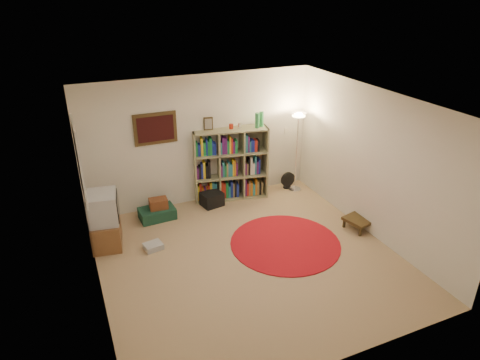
% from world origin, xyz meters
% --- Properties ---
extents(room, '(4.54, 4.54, 2.54)m').
position_xyz_m(room, '(-0.05, 0.05, 1.26)').
color(room, '#9C7E5B').
rests_on(room, ground).
extents(bookshelf, '(1.50, 0.69, 1.74)m').
position_xyz_m(bookshelf, '(0.53, 2.12, 0.70)').
color(bookshelf, '#8E895E').
rests_on(bookshelf, ground).
extents(floor_lamp, '(0.40, 0.40, 1.67)m').
position_xyz_m(floor_lamp, '(1.90, 1.87, 1.39)').
color(floor_lamp, white).
rests_on(floor_lamp, ground).
extents(floor_fan, '(0.32, 0.18, 0.36)m').
position_xyz_m(floor_fan, '(1.81, 2.00, 0.18)').
color(floor_fan, black).
rests_on(floor_fan, ground).
extents(tv_stand, '(0.55, 0.72, 0.95)m').
position_xyz_m(tv_stand, '(-2.00, 1.29, 0.46)').
color(tv_stand, brown).
rests_on(tv_stand, ground).
extents(dvd_box, '(0.32, 0.29, 0.10)m').
position_xyz_m(dvd_box, '(-1.34, 0.87, 0.05)').
color(dvd_box, '#B0B0B5').
rests_on(dvd_box, ground).
extents(suitcase, '(0.66, 0.44, 0.21)m').
position_xyz_m(suitcase, '(-1.04, 1.83, 0.10)').
color(suitcase, '#133627').
rests_on(suitcase, ground).
extents(wicker_basket, '(0.34, 0.25, 0.19)m').
position_xyz_m(wicker_basket, '(-1.00, 1.84, 0.30)').
color(wicker_basket, '#5D2D17').
rests_on(wicker_basket, suitcase).
extents(duffel_bag, '(0.45, 0.39, 0.27)m').
position_xyz_m(duffel_bag, '(0.07, 1.91, 0.14)').
color(duffel_bag, black).
rests_on(duffel_bag, ground).
extents(paper_towel, '(0.14, 0.14, 0.26)m').
position_xyz_m(paper_towel, '(0.21, 1.88, 0.13)').
color(paper_towel, white).
rests_on(paper_towel, ground).
extents(red_rug, '(1.85, 1.85, 0.02)m').
position_xyz_m(red_rug, '(0.73, 0.15, 0.01)').
color(red_rug, maroon).
rests_on(red_rug, ground).
extents(side_table, '(0.54, 0.54, 0.21)m').
position_xyz_m(side_table, '(2.17, 0.06, 0.17)').
color(side_table, '#352712').
rests_on(side_table, ground).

